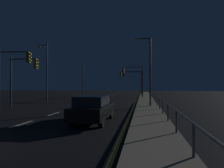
{
  "coord_description": "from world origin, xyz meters",
  "views": [
    {
      "loc": [
        6.72,
        -4.95,
        2.18
      ],
      "look_at": [
        1.68,
        26.68,
        2.4
      ],
      "focal_mm": 31.13,
      "sensor_mm": 36.0,
      "label": 1
    }
  ],
  "objects_px": {
    "car": "(93,108)",
    "traffic_light_far_right": "(12,67)",
    "traffic_light_near_right": "(23,72)",
    "street_lamp_mid_block": "(46,67)",
    "traffic_light_overhead_east": "(132,78)",
    "traffic_light_mid_right": "(134,75)",
    "street_lamp_median": "(148,64)",
    "street_lamp_far_end": "(83,77)",
    "traffic_light_far_center": "(133,78)"
  },
  "relations": [
    {
      "from": "traffic_light_near_right",
      "to": "traffic_light_mid_right",
      "type": "xyz_separation_m",
      "value": [
        10.29,
        15.7,
        0.42
      ]
    },
    {
      "from": "car",
      "to": "street_lamp_far_end",
      "type": "height_order",
      "value": "street_lamp_far_end"
    },
    {
      "from": "traffic_light_overhead_east",
      "to": "traffic_light_far_right",
      "type": "height_order",
      "value": "traffic_light_far_right"
    },
    {
      "from": "traffic_light_near_right",
      "to": "street_lamp_mid_block",
      "type": "distance_m",
      "value": 8.16
    },
    {
      "from": "street_lamp_far_end",
      "to": "traffic_light_far_right",
      "type": "bearing_deg",
      "value": -85.46
    },
    {
      "from": "traffic_light_near_right",
      "to": "traffic_light_overhead_east",
      "type": "height_order",
      "value": "traffic_light_overhead_east"
    },
    {
      "from": "traffic_light_far_right",
      "to": "traffic_light_mid_right",
      "type": "height_order",
      "value": "traffic_light_mid_right"
    },
    {
      "from": "traffic_light_near_right",
      "to": "street_lamp_mid_block",
      "type": "relative_size",
      "value": 0.63
    },
    {
      "from": "traffic_light_mid_right",
      "to": "street_lamp_mid_block",
      "type": "xyz_separation_m",
      "value": [
        -12.03,
        -7.83,
        0.88
      ]
    },
    {
      "from": "car",
      "to": "traffic_light_far_center",
      "type": "distance_m",
      "value": 33.58
    },
    {
      "from": "traffic_light_mid_right",
      "to": "traffic_light_far_center",
      "type": "bearing_deg",
      "value": 93.58
    },
    {
      "from": "street_lamp_mid_block",
      "to": "traffic_light_overhead_east",
      "type": "bearing_deg",
      "value": 49.54
    },
    {
      "from": "car",
      "to": "traffic_light_far_right",
      "type": "xyz_separation_m",
      "value": [
        -8.86,
        4.86,
        3.0
      ]
    },
    {
      "from": "traffic_light_far_right",
      "to": "traffic_light_near_right",
      "type": "bearing_deg",
      "value": 92.82
    },
    {
      "from": "car",
      "to": "traffic_light_near_right",
      "type": "distance_m",
      "value": 11.39
    },
    {
      "from": "traffic_light_far_right",
      "to": "traffic_light_overhead_east",
      "type": "bearing_deg",
      "value": 67.31
    },
    {
      "from": "car",
      "to": "street_lamp_mid_block",
      "type": "distance_m",
      "value": 18.36
    },
    {
      "from": "traffic_light_far_center",
      "to": "traffic_light_mid_right",
      "type": "distance_m",
      "value": 11.24
    },
    {
      "from": "traffic_light_overhead_east",
      "to": "traffic_light_mid_right",
      "type": "relative_size",
      "value": 0.92
    },
    {
      "from": "street_lamp_mid_block",
      "to": "traffic_light_near_right",
      "type": "bearing_deg",
      "value": -77.55
    },
    {
      "from": "street_lamp_far_end",
      "to": "street_lamp_median",
      "type": "bearing_deg",
      "value": -58.89
    },
    {
      "from": "car",
      "to": "traffic_light_far_center",
      "type": "height_order",
      "value": "traffic_light_far_center"
    },
    {
      "from": "traffic_light_far_center",
      "to": "car",
      "type": "bearing_deg",
      "value": -91.1
    },
    {
      "from": "car",
      "to": "traffic_light_far_right",
      "type": "bearing_deg",
      "value": 151.27
    },
    {
      "from": "traffic_light_mid_right",
      "to": "traffic_light_far_right",
      "type": "bearing_deg",
      "value": -120.45
    },
    {
      "from": "traffic_light_overhead_east",
      "to": "car",
      "type": "bearing_deg",
      "value": -91.46
    },
    {
      "from": "traffic_light_overhead_east",
      "to": "traffic_light_far_center",
      "type": "bearing_deg",
      "value": 90.65
    },
    {
      "from": "car",
      "to": "traffic_light_near_right",
      "type": "height_order",
      "value": "traffic_light_near_right"
    },
    {
      "from": "traffic_light_far_center",
      "to": "street_lamp_mid_block",
      "type": "xyz_separation_m",
      "value": [
        -11.32,
        -19.05,
        0.91
      ]
    },
    {
      "from": "traffic_light_far_center",
      "to": "street_lamp_mid_block",
      "type": "relative_size",
      "value": 0.66
    },
    {
      "from": "traffic_light_far_center",
      "to": "traffic_light_far_right",
      "type": "xyz_separation_m",
      "value": [
        -9.5,
        -28.58,
        -0.1
      ]
    },
    {
      "from": "traffic_light_near_right",
      "to": "street_lamp_far_end",
      "type": "relative_size",
      "value": 0.76
    },
    {
      "from": "traffic_light_mid_right",
      "to": "street_lamp_mid_block",
      "type": "relative_size",
      "value": 0.67
    },
    {
      "from": "traffic_light_overhead_east",
      "to": "street_lamp_far_end",
      "type": "bearing_deg",
      "value": 157.72
    },
    {
      "from": "car",
      "to": "traffic_light_near_right",
      "type": "xyz_separation_m",
      "value": [
        -8.94,
        6.52,
        2.72
      ]
    },
    {
      "from": "car",
      "to": "street_lamp_far_end",
      "type": "distance_m",
      "value": 34.54
    },
    {
      "from": "traffic_light_far_center",
      "to": "traffic_light_overhead_east",
      "type": "bearing_deg",
      "value": -89.35
    },
    {
      "from": "street_lamp_median",
      "to": "street_lamp_far_end",
      "type": "height_order",
      "value": "street_lamp_median"
    },
    {
      "from": "street_lamp_mid_block",
      "to": "street_lamp_median",
      "type": "bearing_deg",
      "value": -22.36
    },
    {
      "from": "car",
      "to": "traffic_light_far_right",
      "type": "distance_m",
      "value": 10.54
    },
    {
      "from": "traffic_light_near_right",
      "to": "street_lamp_median",
      "type": "relative_size",
      "value": 0.73
    },
    {
      "from": "traffic_light_far_center",
      "to": "street_lamp_far_end",
      "type": "xyz_separation_m",
      "value": [
        -11.71,
        -0.87,
        0.11
      ]
    },
    {
      "from": "traffic_light_near_right",
      "to": "traffic_light_far_center",
      "type": "bearing_deg",
      "value": 70.4
    },
    {
      "from": "traffic_light_near_right",
      "to": "street_lamp_median",
      "type": "distance_m",
      "value": 12.54
    },
    {
      "from": "traffic_light_far_center",
      "to": "traffic_light_near_right",
      "type": "height_order",
      "value": "traffic_light_far_center"
    },
    {
      "from": "traffic_light_overhead_east",
      "to": "street_lamp_far_end",
      "type": "height_order",
      "value": "street_lamp_far_end"
    },
    {
      "from": "traffic_light_near_right",
      "to": "traffic_light_overhead_east",
      "type": "relative_size",
      "value": 1.01
    },
    {
      "from": "traffic_light_near_right",
      "to": "street_lamp_mid_block",
      "type": "xyz_separation_m",
      "value": [
        -1.74,
        7.87,
        1.29
      ]
    },
    {
      "from": "traffic_light_near_right",
      "to": "street_lamp_far_end",
      "type": "height_order",
      "value": "street_lamp_far_end"
    },
    {
      "from": "car",
      "to": "traffic_light_near_right",
      "type": "relative_size",
      "value": 0.87
    }
  ]
}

